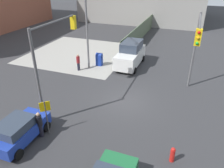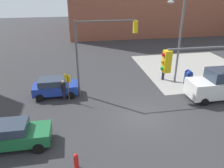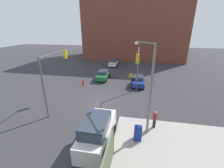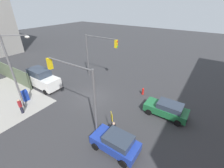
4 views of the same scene
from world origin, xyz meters
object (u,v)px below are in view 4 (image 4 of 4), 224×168
object	(u,v)px
traffic_signal_nw_corner	(75,85)
street_lamp_corner	(15,68)
mailbox_blue	(25,95)
hatchback_green	(167,109)
traffic_signal_se_corner	(98,50)
fire_hydrant	(143,91)
pedestrian_crossing	(114,130)
pedestrian_waiting	(20,106)
coupe_blue	(116,142)
van_white_delivery	(42,79)

from	to	relation	value
traffic_signal_nw_corner	street_lamp_corner	world-z (taller)	street_lamp_corner
mailbox_blue	hatchback_green	distance (m)	16.36
traffic_signal_se_corner	fire_hydrant	size ratio (longest dim) A/B	6.91
pedestrian_crossing	pedestrian_waiting	xyz separation A→B (m)	(10.00, 2.70, -0.02)
traffic_signal_nw_corner	hatchback_green	distance (m)	9.59
street_lamp_corner	hatchback_green	size ratio (longest dim) A/B	1.86
fire_hydrant	pedestrian_crossing	bearing A→B (deg)	95.71
traffic_signal_se_corner	street_lamp_corner	xyz separation A→B (m)	(2.49, 10.08, 0.07)
traffic_signal_nw_corner	traffic_signal_se_corner	bearing A→B (deg)	-61.43
mailbox_blue	coupe_blue	size ratio (longest dim) A/B	0.37
traffic_signal_se_corner	street_lamp_corner	bearing A→B (deg)	76.11
street_lamp_corner	pedestrian_crossing	xyz separation A→B (m)	(-10.70, -1.78, -3.77)
traffic_signal_nw_corner	fire_hydrant	bearing A→B (deg)	-106.08
fire_hydrant	pedestrian_waiting	size ratio (longest dim) A/B	0.54
hatchback_green	pedestrian_waiting	size ratio (longest dim) A/B	2.45
traffic_signal_nw_corner	mailbox_blue	world-z (taller)	traffic_signal_nw_corner
van_white_delivery	pedestrian_waiting	distance (m)	5.69
coupe_blue	pedestrian_crossing	bearing A→B (deg)	-48.10
street_lamp_corner	fire_hydrant	world-z (taller)	street_lamp_corner
fire_hydrant	pedestrian_crossing	xyz separation A→B (m)	(-0.80, 8.00, 0.45)
street_lamp_corner	van_white_delivery	distance (m)	5.67
street_lamp_corner	hatchback_green	distance (m)	15.93
mailbox_blue	pedestrian_waiting	world-z (taller)	pedestrian_waiting
coupe_blue	traffic_signal_se_corner	bearing A→B (deg)	-45.58
fire_hydrant	pedestrian_waiting	distance (m)	14.12
fire_hydrant	van_white_delivery	distance (m)	13.79
hatchback_green	van_white_delivery	distance (m)	16.48
street_lamp_corner	coupe_blue	distance (m)	12.18
street_lamp_corner	van_white_delivery	xyz separation A→B (m)	(2.49, -3.78, -3.42)
street_lamp_corner	pedestrian_waiting	distance (m)	3.96
pedestrian_crossing	pedestrian_waiting	distance (m)	10.36
street_lamp_corner	mailbox_blue	distance (m)	4.19
fire_hydrant	van_white_delivery	xyz separation A→B (m)	(12.39, 6.00, 0.79)
traffic_signal_nw_corner	street_lamp_corner	distance (m)	7.47
hatchback_green	coupe_blue	world-z (taller)	same
pedestrian_crossing	hatchback_green	bearing A→B (deg)	49.12
mailbox_blue	hatchback_green	xyz separation A→B (m)	(-14.89, -6.76, 0.08)
van_white_delivery	pedestrian_crossing	size ratio (longest dim) A/B	3.02
pedestrian_crossing	traffic_signal_se_corner	bearing A→B (deg)	121.28
traffic_signal_nw_corner	coupe_blue	distance (m)	5.59
hatchback_green	van_white_delivery	size ratio (longest dim) A/B	0.79
pedestrian_crossing	traffic_signal_nw_corner	bearing A→B (deg)	178.55
traffic_signal_se_corner	coupe_blue	world-z (taller)	traffic_signal_se_corner
van_white_delivery	fire_hydrant	bearing A→B (deg)	-154.16
hatchback_green	mailbox_blue	bearing A→B (deg)	24.42
pedestrian_crossing	pedestrian_waiting	world-z (taller)	pedestrian_crossing
traffic_signal_nw_corner	pedestrian_waiting	size ratio (longest dim) A/B	3.71
van_white_delivery	pedestrian_waiting	size ratio (longest dim) A/B	3.08
traffic_signal_se_corner	pedestrian_crossing	world-z (taller)	traffic_signal_se_corner
fire_hydrant	pedestrian_waiting	xyz separation A→B (m)	(9.20, 10.70, 0.43)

